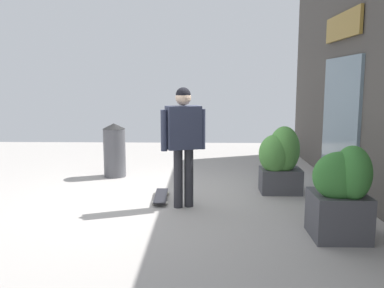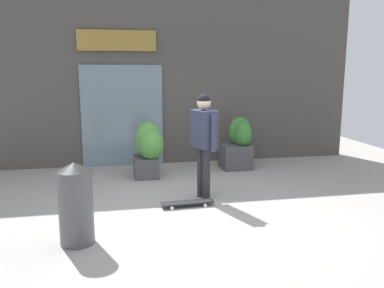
{
  "view_description": "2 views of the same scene",
  "coord_description": "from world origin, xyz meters",
  "px_view_note": "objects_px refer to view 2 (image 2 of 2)",
  "views": [
    {
      "loc": [
        6.08,
        0.75,
        1.8
      ],
      "look_at": [
        0.14,
        0.6,
        0.9
      ],
      "focal_mm": 38.57,
      "sensor_mm": 36.0,
      "label": 1
    },
    {
      "loc": [
        -1.12,
        -5.68,
        2.1
      ],
      "look_at": [
        0.14,
        0.6,
        0.9
      ],
      "focal_mm": 37.08,
      "sensor_mm": 36.0,
      "label": 2
    }
  ],
  "objects_px": {
    "skateboarder": "(204,135)",
    "trash_bin": "(76,203)",
    "planter_box_right": "(238,143)",
    "skateboard": "(187,203)",
    "planter_box_left": "(148,149)"
  },
  "relations": [
    {
      "from": "planter_box_left",
      "to": "planter_box_right",
      "type": "height_order",
      "value": "planter_box_right"
    },
    {
      "from": "planter_box_right",
      "to": "trash_bin",
      "type": "bearing_deg",
      "value": -133.57
    },
    {
      "from": "skateboarder",
      "to": "trash_bin",
      "type": "relative_size",
      "value": 1.69
    },
    {
      "from": "planter_box_left",
      "to": "trash_bin",
      "type": "bearing_deg",
      "value": -111.3
    },
    {
      "from": "skateboarder",
      "to": "trash_bin",
      "type": "distance_m",
      "value": 2.43
    },
    {
      "from": "skateboarder",
      "to": "skateboard",
      "type": "relative_size",
      "value": 2.08
    },
    {
      "from": "planter_box_right",
      "to": "planter_box_left",
      "type": "bearing_deg",
      "value": -170.1
    },
    {
      "from": "skateboarder",
      "to": "planter_box_right",
      "type": "distance_m",
      "value": 2.27
    },
    {
      "from": "skateboarder",
      "to": "planter_box_right",
      "type": "bearing_deg",
      "value": -141.98
    },
    {
      "from": "skateboarder",
      "to": "skateboard",
      "type": "distance_m",
      "value": 1.12
    },
    {
      "from": "planter_box_left",
      "to": "trash_bin",
      "type": "distance_m",
      "value": 3.14
    },
    {
      "from": "skateboard",
      "to": "planter_box_right",
      "type": "bearing_deg",
      "value": -127.09
    },
    {
      "from": "planter_box_right",
      "to": "trash_bin",
      "type": "xyz_separation_m",
      "value": [
        -3.11,
        -3.26,
        -0.04
      ]
    },
    {
      "from": "skateboarder",
      "to": "skateboard",
      "type": "xyz_separation_m",
      "value": [
        -0.34,
        -0.36,
        -1.0
      ]
    },
    {
      "from": "planter_box_left",
      "to": "skateboard",
      "type": "bearing_deg",
      "value": -77.2
    }
  ]
}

